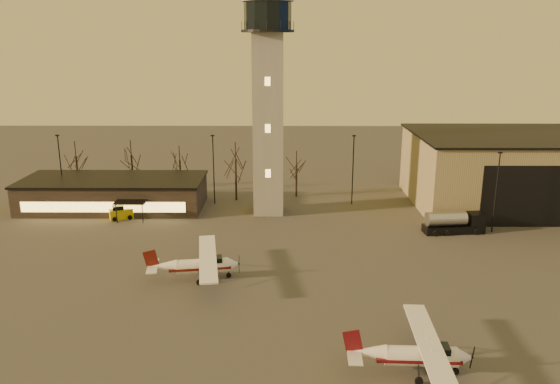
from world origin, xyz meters
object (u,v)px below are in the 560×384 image
control_tower (268,93)px  hangar (521,170)px  fuel_truck (453,224)px  terminal (114,193)px  service_cart (121,213)px  cessna_front (423,359)px  cessna_rear (204,268)px

control_tower → hangar: size_ratio=1.07×
control_tower → fuel_truck: 28.85m
control_tower → fuel_truck: control_tower is taller
terminal → service_cart: (2.30, -5.00, -1.44)m
control_tower → service_cart: control_tower is taller
terminal → cessna_front: bearing=-49.7°
terminal → cessna_rear: (16.14, -24.11, -0.99)m
cessna_front → service_cart: size_ratio=3.64×
fuel_truck → service_cart: size_ratio=2.26×
control_tower → terminal: 26.24m
hangar → cessna_front: (-24.06, -42.05, -4.01)m
cessna_rear → service_cart: bearing=117.4°
terminal → fuel_truck: (45.07, -10.22, -1.07)m
hangar → service_cart: 56.31m
cessna_front → service_cart: bearing=134.6°
cessna_rear → fuel_truck: 32.09m
hangar → service_cart: hangar is taller
control_tower → service_cart: 25.31m
hangar → cessna_front: 48.61m
fuel_truck → cessna_front: bearing=-116.4°
service_cart → cessna_rear: bearing=-77.7°
hangar → fuel_truck: (-12.93, -12.22, -4.07)m
terminal → cessna_rear: size_ratio=2.04×
service_cart → fuel_truck: bearing=-30.6°
cessna_front → hangar: bearing=62.8°
control_tower → fuel_truck: size_ratio=4.30×
control_tower → terminal: size_ratio=1.28×
control_tower → cessna_rear: size_ratio=2.62×
hangar → service_cart: (-55.70, -7.00, -4.44)m
control_tower → cessna_front: size_ratio=2.68×
control_tower → fuel_truck: bearing=-19.6°
hangar → terminal: hangar is taller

